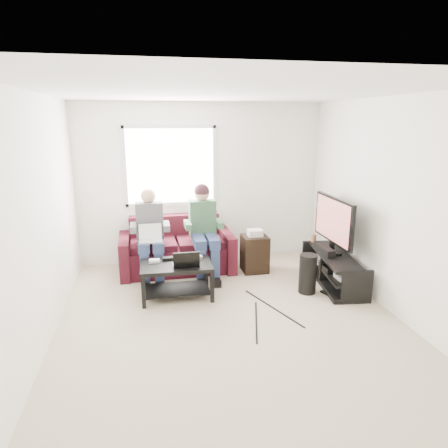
{
  "coord_description": "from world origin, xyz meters",
  "views": [
    {
      "loc": [
        -0.91,
        -4.23,
        2.32
      ],
      "look_at": [
        0.05,
        0.6,
        1.03
      ],
      "focal_mm": 32.0,
      "sensor_mm": 36.0,
      "label": 1
    }
  ],
  "objects_px": {
    "sofa": "(177,251)",
    "tv": "(334,222)",
    "coffee_table": "(176,273)",
    "tv_stand": "(333,271)",
    "subwoofer": "(308,274)",
    "end_table": "(255,253)"
  },
  "relations": [
    {
      "from": "sofa",
      "to": "tv",
      "type": "bearing_deg",
      "value": -23.55
    },
    {
      "from": "sofa",
      "to": "coffee_table",
      "type": "relative_size",
      "value": 1.87
    },
    {
      "from": "tv_stand",
      "to": "subwoofer",
      "type": "distance_m",
      "value": 0.53
    },
    {
      "from": "coffee_table",
      "to": "subwoofer",
      "type": "xyz_separation_m",
      "value": [
        1.78,
        -0.21,
        -0.07
      ]
    },
    {
      "from": "tv_stand",
      "to": "end_table",
      "type": "bearing_deg",
      "value": 143.58
    },
    {
      "from": "coffee_table",
      "to": "tv_stand",
      "type": "bearing_deg",
      "value": -0.14
    },
    {
      "from": "sofa",
      "to": "tv",
      "type": "relative_size",
      "value": 1.61
    },
    {
      "from": "sofa",
      "to": "end_table",
      "type": "height_order",
      "value": "sofa"
    },
    {
      "from": "tv_stand",
      "to": "subwoofer",
      "type": "bearing_deg",
      "value": -157.12
    },
    {
      "from": "coffee_table",
      "to": "subwoofer",
      "type": "bearing_deg",
      "value": -6.74
    },
    {
      "from": "coffee_table",
      "to": "end_table",
      "type": "height_order",
      "value": "end_table"
    },
    {
      "from": "tv_stand",
      "to": "subwoofer",
      "type": "relative_size",
      "value": 2.59
    },
    {
      "from": "tv",
      "to": "subwoofer",
      "type": "height_order",
      "value": "tv"
    },
    {
      "from": "sofa",
      "to": "coffee_table",
      "type": "height_order",
      "value": "sofa"
    },
    {
      "from": "coffee_table",
      "to": "tv",
      "type": "distance_m",
      "value": 2.33
    },
    {
      "from": "sofa",
      "to": "subwoofer",
      "type": "height_order",
      "value": "sofa"
    },
    {
      "from": "sofa",
      "to": "tv_stand",
      "type": "bearing_deg",
      "value": -25.7
    },
    {
      "from": "tv",
      "to": "sofa",
      "type": "bearing_deg",
      "value": 156.45
    },
    {
      "from": "tv_stand",
      "to": "tv",
      "type": "relative_size",
      "value": 1.29
    },
    {
      "from": "coffee_table",
      "to": "subwoofer",
      "type": "height_order",
      "value": "subwoofer"
    },
    {
      "from": "sofa",
      "to": "coffee_table",
      "type": "distance_m",
      "value": 1.05
    },
    {
      "from": "tv_stand",
      "to": "sofa",
      "type": "bearing_deg",
      "value": 154.3
    }
  ]
}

